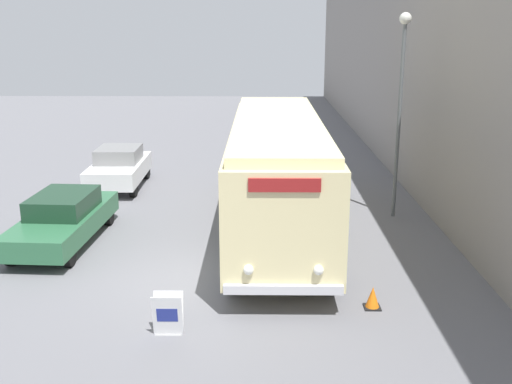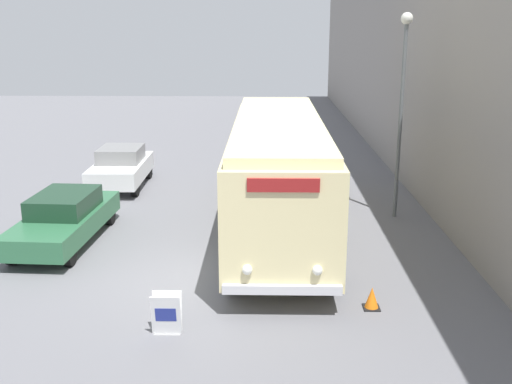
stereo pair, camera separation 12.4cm
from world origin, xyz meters
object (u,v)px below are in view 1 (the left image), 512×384
object	(u,v)px
vintage_bus	(277,168)
streetlamp	(401,88)
parked_car_mid	(119,167)
traffic_cone	(373,298)
sign_board	(168,315)
parked_car_near	(63,218)

from	to	relation	value
vintage_bus	streetlamp	size ratio (longest dim) A/B	1.79
parked_car_mid	traffic_cone	size ratio (longest dim) A/B	8.31
vintage_bus	sign_board	bearing A→B (deg)	-109.89
vintage_bus	parked_car_near	xyz separation A→B (m)	(-6.06, -1.16, -1.20)
vintage_bus	parked_car_mid	world-z (taller)	vintage_bus
streetlamp	parked_car_near	bearing A→B (deg)	-165.35
sign_board	streetlamp	size ratio (longest dim) A/B	0.14
streetlamp	parked_car_mid	xyz separation A→B (m)	(-9.72, 3.55, -3.35)
traffic_cone	vintage_bus	bearing A→B (deg)	110.74
sign_board	parked_car_mid	size ratio (longest dim) A/B	0.21
vintage_bus	sign_board	xyz separation A→B (m)	(-2.31, -6.40, -1.50)
vintage_bus	parked_car_near	world-z (taller)	vintage_bus
sign_board	parked_car_near	size ratio (longest dim) A/B	0.18
traffic_cone	sign_board	bearing A→B (deg)	-164.42
vintage_bus	streetlamp	distance (m)	4.63
streetlamp	parked_car_mid	bearing A→B (deg)	159.91
vintage_bus	streetlamp	bearing A→B (deg)	20.45
sign_board	streetlamp	distance (m)	10.61
sign_board	vintage_bus	bearing A→B (deg)	70.11
vintage_bus	sign_board	world-z (taller)	vintage_bus
streetlamp	traffic_cone	xyz separation A→B (m)	(-1.84, -6.63, -3.89)
vintage_bus	parked_car_mid	bearing A→B (deg)	139.86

